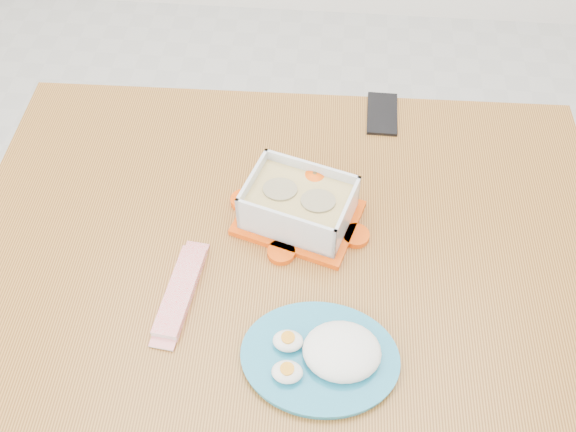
# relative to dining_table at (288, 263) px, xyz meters

# --- Properties ---
(ground) EXTENTS (3.50, 3.50, 0.00)m
(ground) POSITION_rel_dining_table_xyz_m (0.00, 0.11, -0.65)
(ground) COLOR #B7B7B2
(ground) RESTS_ON ground
(dining_table) EXTENTS (1.25, 0.85, 0.75)m
(dining_table) POSITION_rel_dining_table_xyz_m (0.00, 0.00, 0.00)
(dining_table) COLOR #9F6C2D
(dining_table) RESTS_ON ground
(food_container) EXTENTS (0.26, 0.23, 0.09)m
(food_container) POSITION_rel_dining_table_xyz_m (0.02, 0.04, 0.14)
(food_container) COLOR #E24506
(food_container) RESTS_ON dining_table
(orange_fruit) EXTENTS (0.08, 0.08, 0.08)m
(orange_fruit) POSITION_rel_dining_table_xyz_m (0.04, 0.10, 0.13)
(orange_fruit) COLOR #E55004
(orange_fruit) RESTS_ON dining_table
(rice_plate) EXTENTS (0.27, 0.27, 0.07)m
(rice_plate) POSITION_rel_dining_table_xyz_m (0.09, -0.25, 0.12)
(rice_plate) COLOR #196F8D
(rice_plate) RESTS_ON dining_table
(candy_bar) EXTENTS (0.07, 0.19, 0.02)m
(candy_bar) POSITION_rel_dining_table_xyz_m (-0.18, -0.15, 0.10)
(candy_bar) COLOR red
(candy_bar) RESTS_ON dining_table
(smartphone) EXTENTS (0.07, 0.13, 0.01)m
(smartphone) POSITION_rel_dining_table_xyz_m (0.18, 0.36, 0.10)
(smartphone) COLOR black
(smartphone) RESTS_ON dining_table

